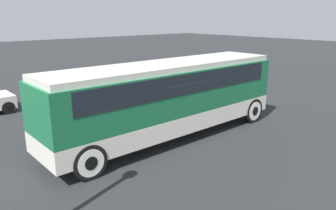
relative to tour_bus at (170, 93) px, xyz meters
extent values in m
plane|color=#26282B|center=(-0.10, 0.00, -1.89)|extent=(120.00, 120.00, 0.00)
cube|color=silver|center=(-0.10, 0.00, -1.04)|extent=(10.57, 2.42, 0.72)
cube|color=#19663D|center=(-0.10, 0.00, 0.17)|extent=(10.57, 2.42, 1.69)
cube|color=black|center=(-0.10, 0.00, 0.58)|extent=(9.30, 2.46, 0.76)
cube|color=beige|center=(-0.10, 0.00, 1.12)|extent=(10.36, 2.23, 0.22)
cube|color=#19663D|center=(5.04, 0.00, -0.08)|extent=(0.36, 2.32, 1.93)
cylinder|color=black|center=(4.27, -1.10, -1.32)|extent=(1.15, 0.28, 1.15)
cylinder|color=silver|center=(4.27, -1.10, -1.32)|extent=(0.89, 0.30, 0.89)
cylinder|color=black|center=(4.27, -1.10, -1.32)|extent=(0.44, 0.32, 0.44)
cylinder|color=black|center=(4.27, 1.10, -1.32)|extent=(1.15, 0.28, 1.15)
cylinder|color=silver|center=(4.27, 1.10, -1.32)|extent=(0.89, 0.30, 0.89)
cylinder|color=black|center=(4.27, 1.10, -1.32)|extent=(0.44, 0.32, 0.44)
cylinder|color=black|center=(-4.29, -1.10, -1.32)|extent=(1.15, 0.28, 1.15)
cylinder|color=silver|center=(-4.29, -1.10, -1.32)|extent=(0.89, 0.30, 0.89)
cylinder|color=black|center=(-4.29, -1.10, -1.32)|extent=(0.44, 0.32, 0.44)
cylinder|color=black|center=(-4.29, 1.10, -1.32)|extent=(1.15, 0.28, 1.15)
cylinder|color=silver|center=(-4.29, 1.10, -1.32)|extent=(0.89, 0.30, 0.89)
cylinder|color=black|center=(-4.29, 1.10, -1.32)|extent=(0.44, 0.32, 0.44)
cylinder|color=black|center=(-4.06, 8.02, -1.56)|extent=(0.65, 0.22, 0.65)
cylinder|color=black|center=(-4.06, 8.02, -1.56)|extent=(0.25, 0.26, 0.25)
cube|color=navy|center=(4.44, 5.32, -1.37)|extent=(4.44, 1.79, 0.58)
cube|color=black|center=(4.26, 5.32, -0.84)|extent=(2.31, 1.61, 0.49)
cylinder|color=black|center=(6.24, 4.51, -1.59)|extent=(0.60, 0.22, 0.60)
cylinder|color=black|center=(6.24, 4.51, -1.59)|extent=(0.23, 0.26, 0.23)
cylinder|color=black|center=(6.24, 6.13, -1.59)|extent=(0.60, 0.22, 0.60)
cylinder|color=black|center=(6.24, 6.13, -1.59)|extent=(0.23, 0.26, 0.23)
cylinder|color=black|center=(2.64, 4.51, -1.59)|extent=(0.60, 0.22, 0.60)
cylinder|color=black|center=(2.64, 4.51, -1.59)|extent=(0.23, 0.26, 0.23)
cylinder|color=black|center=(2.64, 6.13, -1.59)|extent=(0.60, 0.22, 0.60)
cylinder|color=black|center=(2.64, 6.13, -1.59)|extent=(0.23, 0.26, 0.23)
camera|label=1|loc=(-8.54, -9.65, 3.03)|focal=35.00mm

